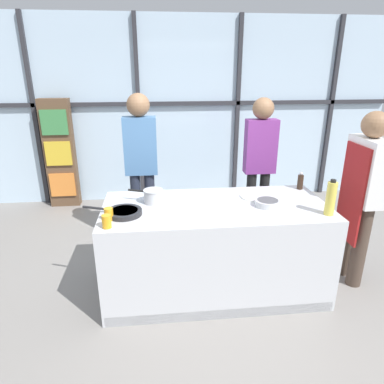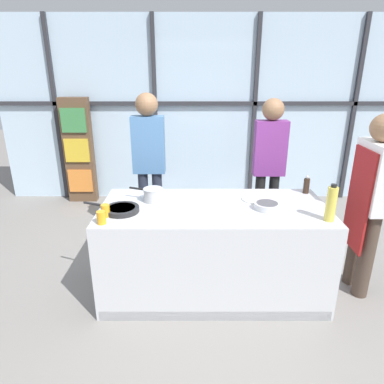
# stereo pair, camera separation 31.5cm
# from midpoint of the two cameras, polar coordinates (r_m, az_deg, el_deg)

# --- Properties ---
(ground_plane) EXTENTS (18.00, 18.00, 0.00)m
(ground_plane) POSITION_cam_midpoint_polar(r_m,az_deg,el_deg) (3.55, 6.10, -15.78)
(ground_plane) COLOR gray
(back_window_wall) EXTENTS (6.40, 0.10, 2.80)m
(back_window_wall) POSITION_cam_midpoint_polar(r_m,az_deg,el_deg) (5.48, 3.96, 13.14)
(back_window_wall) COLOR silver
(back_window_wall) RESTS_ON ground_plane
(bookshelf) EXTENTS (0.44, 0.19, 1.64)m
(bookshelf) POSITION_cam_midpoint_polar(r_m,az_deg,el_deg) (5.63, -16.72, 6.53)
(bookshelf) COLOR brown
(bookshelf) RESTS_ON ground_plane
(demo_island) EXTENTS (2.05, 0.93, 0.89)m
(demo_island) POSITION_cam_midpoint_polar(r_m,az_deg,el_deg) (3.31, 6.37, -9.56)
(demo_island) COLOR silver
(demo_island) RESTS_ON ground_plane
(chef) EXTENTS (0.24, 0.45, 1.72)m
(chef) POSITION_cam_midpoint_polar(r_m,az_deg,el_deg) (3.55, 30.04, -0.81)
(chef) COLOR #47382D
(chef) RESTS_ON ground_plane
(spectator_far_left) EXTENTS (0.37, 0.25, 1.81)m
(spectator_far_left) POSITION_cam_midpoint_polar(r_m,az_deg,el_deg) (4.00, -4.83, 5.69)
(spectator_far_left) COLOR #232838
(spectator_far_left) RESTS_ON ground_plane
(spectator_center_left) EXTENTS (0.37, 0.25, 1.75)m
(spectator_center_left) POSITION_cam_midpoint_polar(r_m,az_deg,el_deg) (4.13, 15.01, 4.96)
(spectator_center_left) COLOR black
(spectator_center_left) RESTS_ON ground_plane
(frying_pan) EXTENTS (0.52, 0.30, 0.04)m
(frying_pan) POSITION_cam_midpoint_polar(r_m,az_deg,el_deg) (3.01, -8.72, -2.90)
(frying_pan) COLOR #232326
(frying_pan) RESTS_ON demo_island
(saucepan) EXTENTS (0.33, 0.19, 0.13)m
(saucepan) POSITION_cam_midpoint_polar(r_m,az_deg,el_deg) (3.19, -3.61, -0.44)
(saucepan) COLOR silver
(saucepan) RESTS_ON demo_island
(white_plate) EXTENTS (0.27, 0.27, 0.01)m
(white_plate) POSITION_cam_midpoint_polar(r_m,az_deg,el_deg) (3.33, 13.36, -1.19)
(white_plate) COLOR white
(white_plate) RESTS_ON demo_island
(mixing_bowl) EXTENTS (0.23, 0.23, 0.06)m
(mixing_bowl) POSITION_cam_midpoint_polar(r_m,az_deg,el_deg) (3.13, 15.35, -2.26)
(mixing_bowl) COLOR silver
(mixing_bowl) RESTS_ON demo_island
(oil_bottle) EXTENTS (0.08, 0.08, 0.31)m
(oil_bottle) POSITION_cam_midpoint_polar(r_m,az_deg,el_deg) (3.04, 25.11, -1.84)
(oil_bottle) COLOR #E0CC4C
(oil_bottle) RESTS_ON demo_island
(pepper_grinder) EXTENTS (0.06, 0.06, 0.18)m
(pepper_grinder) POSITION_cam_midpoint_polar(r_m,az_deg,el_deg) (3.62, 21.05, 1.01)
(pepper_grinder) COLOR #332319
(pepper_grinder) RESTS_ON demo_island
(juice_glass_near) EXTENTS (0.07, 0.07, 0.11)m
(juice_glass_near) POSITION_cam_midpoint_polar(r_m,az_deg,el_deg) (2.80, -11.67, -4.25)
(juice_glass_near) COLOR orange
(juice_glass_near) RESTS_ON demo_island
(juice_glass_far) EXTENTS (0.07, 0.07, 0.11)m
(juice_glass_far) POSITION_cam_midpoint_polar(r_m,az_deg,el_deg) (2.92, -11.15, -3.11)
(juice_glass_far) COLOR orange
(juice_glass_far) RESTS_ON demo_island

